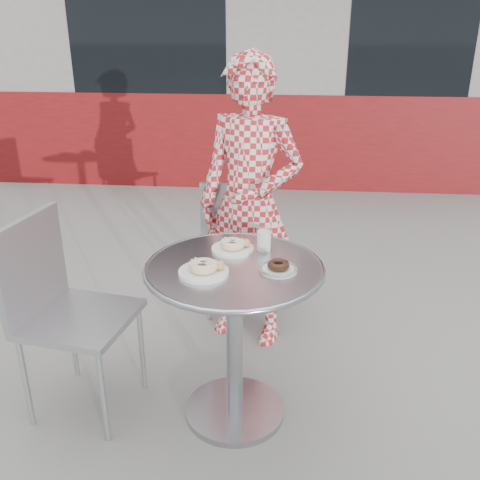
# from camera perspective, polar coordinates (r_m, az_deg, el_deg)

# --- Properties ---
(ground) EXTENTS (60.00, 60.00, 0.00)m
(ground) POSITION_cam_1_polar(r_m,az_deg,el_deg) (2.65, -1.40, -17.99)
(ground) COLOR gray
(ground) RESTS_ON ground
(storefront) EXTENTS (6.02, 4.55, 3.00)m
(storefront) POSITION_cam_1_polar(r_m,az_deg,el_deg) (7.56, 3.54, 20.79)
(storefront) COLOR gray
(storefront) RESTS_ON ground
(bistro_table) EXTENTS (0.76, 0.76, 0.77)m
(bistro_table) POSITION_cam_1_polar(r_m,az_deg,el_deg) (2.32, -0.60, -6.96)
(bistro_table) COLOR #B2B2B6
(bistro_table) RESTS_ON ground
(chair_far) EXTENTS (0.46, 0.47, 0.88)m
(chair_far) POSITION_cam_1_polar(r_m,az_deg,el_deg) (3.32, 0.35, -3.29)
(chair_far) COLOR #A7A9AE
(chair_far) RESTS_ON ground
(chair_left) EXTENTS (0.52, 0.52, 0.94)m
(chair_left) POSITION_cam_1_polar(r_m,az_deg,el_deg) (2.63, -16.47, -11.53)
(chair_left) COLOR #A7A9AE
(chair_left) RESTS_ON ground
(seated_person) EXTENTS (0.67, 0.54, 1.59)m
(seated_person) POSITION_cam_1_polar(r_m,az_deg,el_deg) (2.87, 1.06, 3.74)
(seated_person) COLOR red
(seated_person) RESTS_ON ground
(plate_far) EXTENTS (0.19, 0.19, 0.05)m
(plate_far) POSITION_cam_1_polar(r_m,az_deg,el_deg) (2.37, -0.71, -0.65)
(plate_far) COLOR white
(plate_far) RESTS_ON bistro_table
(plate_near) EXTENTS (0.20, 0.20, 0.05)m
(plate_near) POSITION_cam_1_polar(r_m,az_deg,el_deg) (2.16, -3.82, -3.06)
(plate_near) COLOR white
(plate_near) RESTS_ON bistro_table
(plate_checker) EXTENTS (0.16, 0.16, 0.04)m
(plate_checker) POSITION_cam_1_polar(r_m,az_deg,el_deg) (2.19, 4.11, -2.97)
(plate_checker) COLOR white
(plate_checker) RESTS_ON bistro_table
(milk_cup) EXTENTS (0.07, 0.07, 0.11)m
(milk_cup) POSITION_cam_1_polar(r_m,az_deg,el_deg) (2.36, 2.57, 0.05)
(milk_cup) COLOR white
(milk_cup) RESTS_ON bistro_table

